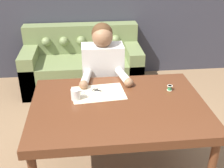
% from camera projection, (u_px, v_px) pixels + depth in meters
% --- Properties ---
extents(dining_table, '(1.36, 0.98, 0.77)m').
position_uv_depth(dining_table, '(119.00, 112.00, 2.21)').
color(dining_table, '#562D19').
rests_on(dining_table, ground_plane).
extents(couch, '(1.62, 0.79, 0.84)m').
position_uv_depth(couch, '(82.00, 65.00, 4.01)').
color(couch, olive).
rests_on(couch, ground_plane).
extents(person, '(0.47, 0.56, 1.23)m').
position_uv_depth(person, '(103.00, 83.00, 2.82)').
color(person, '#33281E').
rests_on(person, ground_plane).
extents(pattern_paper_main, '(0.45, 0.33, 0.00)m').
position_uv_depth(pattern_paper_main, '(98.00, 93.00, 2.33)').
color(pattern_paper_main, beige).
rests_on(pattern_paper_main, dining_table).
extents(scissors, '(0.19, 0.14, 0.01)m').
position_uv_depth(scissors, '(99.00, 91.00, 2.36)').
color(scissors, silver).
rests_on(scissors, dining_table).
extents(mug, '(0.11, 0.08, 0.09)m').
position_uv_depth(mug, '(76.00, 94.00, 2.22)').
color(mug, silver).
rests_on(mug, dining_table).
extents(thread_spool, '(0.04, 0.04, 0.05)m').
position_uv_depth(thread_spool, '(170.00, 88.00, 2.37)').
color(thread_spool, '#338C4C').
rests_on(thread_spool, dining_table).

